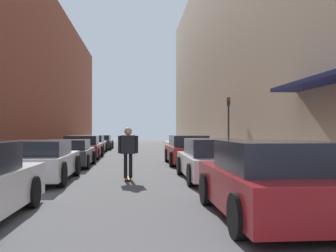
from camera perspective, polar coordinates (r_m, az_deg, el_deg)
name	(u,v)px	position (r m, az deg, el deg)	size (l,w,h in m)	color
ground	(131,159)	(20.75, -5.62, -4.99)	(108.14, 108.14, 0.00)	#515154
curb_strip_left	(62,153)	(26.13, -15.85, -3.93)	(1.80, 49.16, 0.12)	gray
curb_strip_right	(200,152)	(26.03, 4.96, -3.96)	(1.80, 49.16, 0.12)	gray
building_row_left	(18,69)	(27.10, -21.91, 8.07)	(4.90, 49.16, 11.31)	brown
building_row_right	(241,46)	(27.27, 11.10, 11.90)	(4.90, 49.16, 14.98)	tan
parked_car_left_1	(39,161)	(12.25, -19.12, -5.09)	(2.08, 4.10, 1.27)	#B7B7BC
parked_car_left_2	(69,153)	(16.83, -14.89, -4.05)	(2.04, 3.97, 1.17)	#232326
parked_car_left_3	(83,147)	(21.48, -12.88, -3.18)	(2.06, 4.20, 1.28)	maroon
parked_car_left_4	(92,144)	(26.40, -11.50, -2.73)	(1.86, 4.52, 1.23)	gray
parked_car_left_5	(100,142)	(31.58, -10.27, -2.44)	(1.99, 4.54, 1.16)	#232326
parked_car_right_0	(271,181)	(7.06, 15.49, -8.10)	(2.09, 4.08, 1.40)	maroon
parked_car_right_1	(212,160)	(12.03, 6.68, -5.19)	(1.90, 4.37, 1.31)	silver
parked_car_right_2	(188,150)	(17.38, 3.02, -3.72)	(1.91, 4.06, 1.34)	maroon
skateboarder	(128,148)	(11.91, -6.10, -3.32)	(0.64, 0.78, 1.67)	brown
traffic_light	(228,120)	(20.49, 9.20, 0.92)	(0.16, 0.22, 3.23)	#2D2D2D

